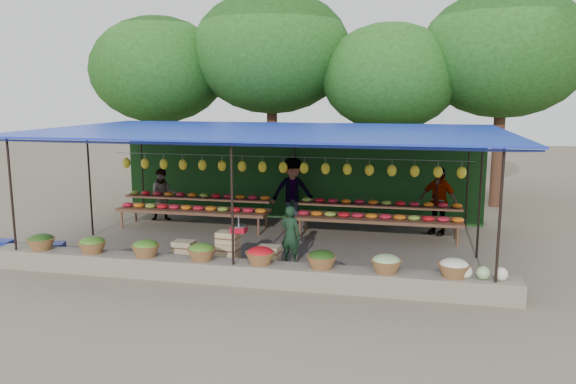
% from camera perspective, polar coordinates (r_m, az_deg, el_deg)
% --- Properties ---
extents(ground, '(60.00, 60.00, 0.00)m').
position_cam_1_polar(ground, '(13.74, -1.80, -5.45)').
color(ground, '#6A5C4E').
rests_on(ground, ground).
extents(stone_curb, '(10.60, 0.55, 0.40)m').
position_cam_1_polar(stone_curb, '(11.15, -5.32, -8.10)').
color(stone_curb, '#706859').
rests_on(stone_curb, ground).
extents(stall_canopy, '(10.80, 6.60, 2.82)m').
position_cam_1_polar(stall_canopy, '(13.35, -1.80, 5.78)').
color(stall_canopy, black).
rests_on(stall_canopy, ground).
extents(produce_baskets, '(8.98, 0.58, 0.34)m').
position_cam_1_polar(produce_baskets, '(11.08, -5.85, -6.27)').
color(produce_baskets, brown).
rests_on(produce_baskets, stone_curb).
extents(netting_backdrop, '(10.60, 0.06, 2.50)m').
position_cam_1_polar(netting_backdrop, '(16.50, 0.87, 1.59)').
color(netting_backdrop, '#1B4518').
rests_on(netting_backdrop, ground).
extents(tree_row, '(16.51, 5.50, 7.12)m').
position_cam_1_polar(tree_row, '(19.16, 4.23, 13.09)').
color(tree_row, '#371F14').
rests_on(tree_row, ground).
extents(fruit_table_left, '(4.21, 0.95, 0.93)m').
position_cam_1_polar(fruit_table_left, '(15.62, -9.48, -1.41)').
color(fruit_table_left, '#522F21').
rests_on(fruit_table_left, ground).
extents(fruit_table_right, '(4.21, 0.95, 0.93)m').
position_cam_1_polar(fruit_table_right, '(14.53, 9.16, -2.26)').
color(fruit_table_right, '#522F21').
rests_on(fruit_table_right, ground).
extents(crate_counter, '(2.37, 0.37, 0.77)m').
position_cam_1_polar(crate_counter, '(12.09, -6.25, -6.14)').
color(crate_counter, '#A0815B').
rests_on(crate_counter, ground).
extents(weighing_scale, '(0.34, 0.34, 0.36)m').
position_cam_1_polar(weighing_scale, '(11.86, -5.03, -3.70)').
color(weighing_scale, red).
rests_on(weighing_scale, crate_counter).
extents(vendor_seated, '(0.54, 0.43, 1.29)m').
position_cam_1_polar(vendor_seated, '(12.15, 0.26, -4.37)').
color(vendor_seated, '#16321D').
rests_on(vendor_seated, ground).
extents(customer_left, '(0.90, 0.82, 1.51)m').
position_cam_1_polar(customer_left, '(16.66, -12.57, -0.28)').
color(customer_left, slate).
rests_on(customer_left, ground).
extents(customer_mid, '(1.39, 1.13, 1.88)m').
position_cam_1_polar(customer_mid, '(15.82, 0.47, 0.10)').
color(customer_mid, slate).
rests_on(customer_mid, ground).
extents(customer_right, '(1.13, 0.92, 1.79)m').
position_cam_1_polar(customer_right, '(15.15, 15.01, -0.86)').
color(customer_right, slate).
rests_on(customer_right, ground).
extents(blue_crate_front, '(0.64, 0.55, 0.32)m').
position_cam_1_polar(blue_crate_front, '(13.82, -22.86, -5.46)').
color(blue_crate_front, navy).
rests_on(blue_crate_front, ground).
extents(blue_crate_back, '(0.50, 0.38, 0.28)m').
position_cam_1_polar(blue_crate_back, '(14.75, -26.98, -4.90)').
color(blue_crate_back, navy).
rests_on(blue_crate_back, ground).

